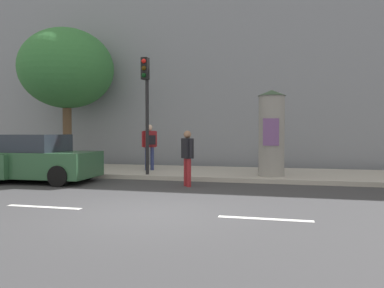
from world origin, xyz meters
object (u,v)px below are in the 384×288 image
at_px(poster_column, 271,132).
at_px(pedestrian_in_dark_shirt, 150,143).
at_px(street_tree, 67,69).
at_px(parked_car_silver, 32,159).
at_px(pedestrian_near_pole, 187,154).
at_px(traffic_light, 146,96).

relative_size(poster_column, pedestrian_in_dark_shirt, 1.64).
relative_size(street_tree, parked_car_silver, 1.45).
bearing_deg(street_tree, pedestrian_near_pole, -31.43).
bearing_deg(pedestrian_near_pole, poster_column, 40.90).
height_order(poster_column, pedestrian_in_dark_shirt, poster_column).
distance_m(street_tree, pedestrian_near_pole, 8.41).
bearing_deg(parked_car_silver, traffic_light, 24.46).
bearing_deg(traffic_light, street_tree, 150.97).
xyz_separation_m(poster_column, pedestrian_in_dark_shirt, (-4.69, 0.84, -0.41)).
bearing_deg(pedestrian_in_dark_shirt, pedestrian_near_pole, -52.02).
xyz_separation_m(traffic_light, poster_column, (4.26, 0.69, -1.27)).
distance_m(traffic_light, poster_column, 4.50).
height_order(traffic_light, poster_column, traffic_light).
height_order(street_tree, parked_car_silver, street_tree).
distance_m(pedestrian_near_pole, pedestrian_in_dark_shirt, 3.72).
xyz_separation_m(traffic_light, pedestrian_in_dark_shirt, (-0.43, 1.53, -1.67)).
relative_size(street_tree, pedestrian_near_pole, 3.57).
relative_size(poster_column, street_tree, 0.48).
relative_size(traffic_light, pedestrian_in_dark_shirt, 2.28).
height_order(poster_column, pedestrian_near_pole, poster_column).
xyz_separation_m(street_tree, pedestrian_in_dark_shirt, (4.26, -1.08, -3.20)).
xyz_separation_m(pedestrian_in_dark_shirt, parked_car_silver, (-2.99, -3.08, -0.47)).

